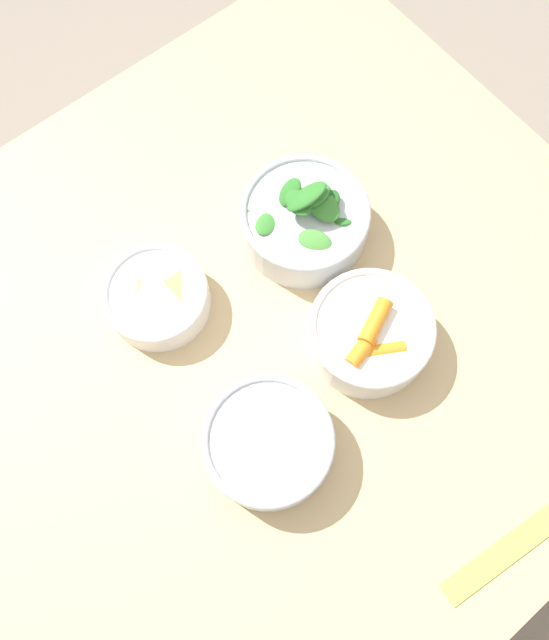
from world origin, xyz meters
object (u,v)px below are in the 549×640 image
bowl_carrots (370,333)px  bowl_greens (305,220)px  bowl_cookies (157,297)px  bowl_beans_hotdog (268,443)px

bowl_carrots → bowl_greens: bearing=-102.1°
bowl_cookies → bowl_carrots: bearing=130.2°
bowl_carrots → bowl_cookies: bowl_carrots is taller
bowl_cookies → bowl_greens: bearing=169.9°
bowl_greens → bowl_carrots: bearing=77.9°
bowl_greens → bowl_beans_hotdog: bearing=41.8°
bowl_carrots → bowl_cookies: bearing=-49.8°
bowl_carrots → bowl_beans_hotdog: 0.19m
bowl_beans_hotdog → bowl_cookies: (-0.01, -0.24, -0.00)m
bowl_greens → bowl_cookies: bowl_greens is taller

